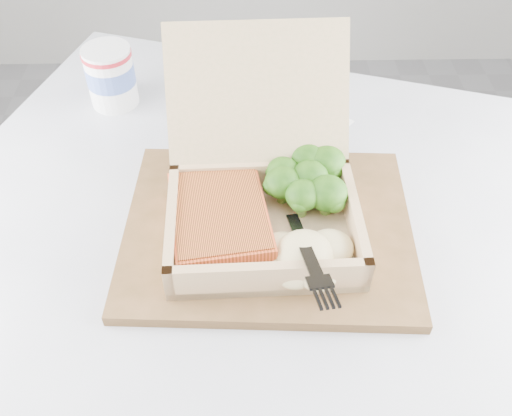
{
  "coord_description": "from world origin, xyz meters",
  "views": [
    {
      "loc": [
        -0.59,
        0.02,
        1.21
      ],
      "look_at": [
        -0.58,
        0.44,
        0.77
      ],
      "focal_mm": 40.0,
      "sensor_mm": 36.0,
      "label": 1
    }
  ],
  "objects_px": {
    "paper_cup": "(110,75)",
    "takeout_container": "(262,183)",
    "cafe_table": "(250,349)",
    "serving_tray": "(268,229)"
  },
  "relations": [
    {
      "from": "takeout_container",
      "to": "paper_cup",
      "type": "xyz_separation_m",
      "value": [
        -0.2,
        0.24,
        -0.01
      ]
    },
    {
      "from": "paper_cup",
      "to": "takeout_container",
      "type": "bearing_deg",
      "value": -49.24
    },
    {
      "from": "takeout_container",
      "to": "paper_cup",
      "type": "relative_size",
      "value": 2.94
    },
    {
      "from": "takeout_container",
      "to": "paper_cup",
      "type": "height_order",
      "value": "takeout_container"
    },
    {
      "from": "cafe_table",
      "to": "takeout_container",
      "type": "bearing_deg",
      "value": 75.66
    },
    {
      "from": "cafe_table",
      "to": "serving_tray",
      "type": "height_order",
      "value": "serving_tray"
    },
    {
      "from": "takeout_container",
      "to": "paper_cup",
      "type": "bearing_deg",
      "value": 128.9
    },
    {
      "from": "serving_tray",
      "to": "takeout_container",
      "type": "bearing_deg",
      "value": 108.22
    },
    {
      "from": "cafe_table",
      "to": "serving_tray",
      "type": "bearing_deg",
      "value": 59.56
    },
    {
      "from": "cafe_table",
      "to": "serving_tray",
      "type": "distance_m",
      "value": 0.2
    }
  ]
}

